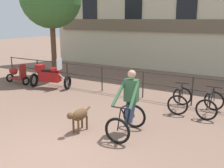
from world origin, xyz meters
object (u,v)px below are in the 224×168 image
at_px(cyclist_with_bike, 129,106).
at_px(parked_bicycle_mid_left, 210,104).
at_px(parked_scooter, 17,74).
at_px(parked_motorcycle, 50,76).
at_px(parked_bicycle_near_lamp, 180,100).
at_px(dog, 79,115).

relative_size(cyclist_with_bike, parked_bicycle_mid_left, 1.50).
bearing_deg(parked_scooter, parked_bicycle_mid_left, -85.09).
relative_size(cyclist_with_bike, parked_scooter, 1.31).
xyz_separation_m(cyclist_with_bike, parked_bicycle_mid_left, (1.62, 2.53, -0.41)).
xyz_separation_m(parked_bicycle_mid_left, parked_scooter, (-8.68, -0.26, 0.10)).
xyz_separation_m(parked_motorcycle, parked_bicycle_mid_left, (6.73, 0.10, -0.20)).
xyz_separation_m(parked_bicycle_near_lamp, parked_bicycle_mid_left, (0.97, -0.00, -0.00)).
distance_m(cyclist_with_bike, parked_scooter, 7.43).
height_order(cyclist_with_bike, parked_bicycle_near_lamp, cyclist_with_bike).
bearing_deg(parked_bicycle_mid_left, cyclist_with_bike, 59.50).
bearing_deg(cyclist_with_bike, dog, -157.82).
bearing_deg(parked_bicycle_near_lamp, parked_bicycle_mid_left, 171.81).
height_order(dog, parked_motorcycle, parked_motorcycle).
distance_m(cyclist_with_bike, parked_bicycle_near_lamp, 2.65).
height_order(cyclist_with_bike, parked_scooter, cyclist_with_bike).
xyz_separation_m(cyclist_with_bike, parked_bicycle_near_lamp, (0.64, 2.53, -0.41)).
bearing_deg(parked_motorcycle, parked_bicycle_near_lamp, -103.87).
distance_m(dog, parked_scooter, 6.53).
distance_m(cyclist_with_bike, parked_bicycle_mid_left, 3.03).
xyz_separation_m(cyclist_with_bike, parked_scooter, (-7.07, 2.27, -0.30)).
relative_size(dog, parked_motorcycle, 0.51).
bearing_deg(parked_bicycle_near_lamp, parked_motorcycle, -7.18).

